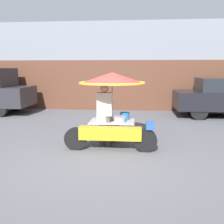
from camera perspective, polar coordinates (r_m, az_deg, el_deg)
The scene contains 4 objects.
ground_plane at distance 5.89m, azimuth -2.06°, elevation -10.13°, with size 36.00×36.00×0.00m, color #56565B.
shopfront_building at distance 13.03m, azimuth 2.16°, elevation 10.27°, with size 28.00×2.06×4.20m.
vendor_motorcycle_cart at distance 6.45m, azimuth 0.05°, elevation 4.81°, with size 2.31×1.74×1.92m.
vendor_person at distance 6.49m, azimuth -1.71°, elevation 0.12°, with size 0.38×0.22×1.63m.
Camera 1 is at (0.72, -5.48, 2.03)m, focal length 40.00 mm.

